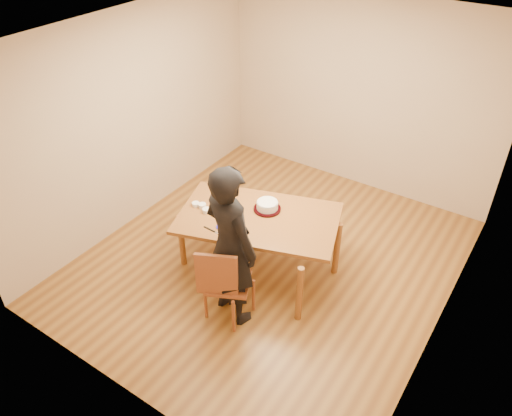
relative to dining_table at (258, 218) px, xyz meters
The scene contains 16 objects.
room_shell 0.81m from the dining_table, 84.85° to the left, with size 4.00×4.50×2.70m.
dining_table is the anchor object (origin of this frame).
dining_chair 0.84m from the dining_table, 79.05° to the right, with size 0.42×0.42×0.04m, color brown.
cake_plate 0.17m from the dining_table, 86.81° to the left, with size 0.31×0.31×0.02m, color red.
cake 0.19m from the dining_table, 86.81° to the left, with size 0.24×0.24×0.08m, color white.
frosting_dome 0.21m from the dining_table, 86.81° to the left, with size 0.24×0.24×0.03m, color white.
frosting_tub 0.37m from the dining_table, 86.28° to the right, with size 0.08×0.08×0.07m, color white.
frosting_lid 0.45m from the dining_table, 121.63° to the right, with size 0.10×0.10×0.01m, color #1E19A3.
frosting_dollop 0.46m from the dining_table, 121.63° to the right, with size 0.04×0.04×0.02m, color white.
ramekin_green 0.59m from the dining_table, 155.19° to the right, with size 0.09×0.09×0.04m, color white.
ramekin_yellow 0.67m from the dining_table, 162.56° to the right, with size 0.09×0.09×0.04m, color white.
ramekin_multi 0.75m from the dining_table, 162.98° to the right, with size 0.09×0.09×0.04m, color white.
candy_box_pink 0.77m from the dining_table, 156.60° to the left, with size 0.12×0.06×0.02m, color #EA379B.
candy_box_green 0.77m from the dining_table, 156.47° to the left, with size 0.14×0.07×0.02m, color #23981C.
spatula 0.58m from the dining_table, 122.55° to the right, with size 0.15×0.01×0.01m, color black.
person 0.77m from the dining_table, 78.39° to the right, with size 0.66×0.43×1.81m, color black.
Camera 1 is at (2.40, -3.91, 4.03)m, focal length 35.00 mm.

